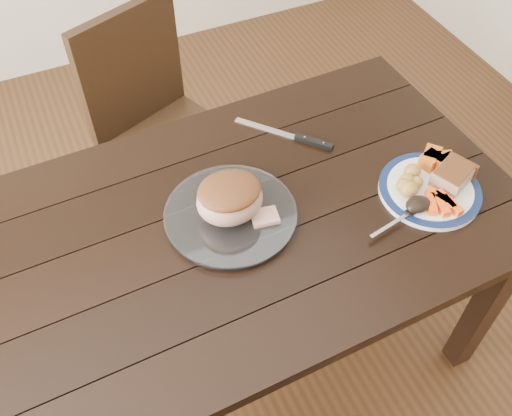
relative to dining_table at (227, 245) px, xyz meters
name	(u,v)px	position (x,y,z in m)	size (l,w,h in m)	color
ground	(234,352)	(0.00, 0.00, -0.66)	(4.00, 4.00, 0.00)	#472B16
dining_table	(227,245)	(0.00, 0.00, 0.00)	(1.63, 0.95, 0.75)	black
chair_far	(157,121)	(0.02, 0.73, -0.13)	(0.55, 0.55, 0.93)	black
dinner_plate	(429,190)	(0.56, -0.13, 0.10)	(0.28, 0.28, 0.02)	white
plate_rim	(430,188)	(0.56, -0.13, 0.11)	(0.28, 0.28, 0.02)	#0E1C46
serving_platter	(231,216)	(0.02, 0.02, 0.10)	(0.35, 0.35, 0.02)	white
pork_slice	(452,176)	(0.62, -0.13, 0.14)	(0.10, 0.08, 0.05)	tan
roasted_potatoes	(409,182)	(0.50, -0.10, 0.13)	(0.10, 0.10, 0.04)	gold
carrot_batons	(441,202)	(0.55, -0.19, 0.12)	(0.09, 0.11, 0.02)	#FF5515
pumpkin_wedges	(438,160)	(0.63, -0.06, 0.13)	(0.10, 0.10, 0.04)	orange
dark_mushroom	(418,204)	(0.48, -0.18, 0.13)	(0.07, 0.05, 0.03)	black
fork	(400,220)	(0.42, -0.19, 0.11)	(0.18, 0.05, 0.00)	silver
roast_joint	(230,200)	(0.02, 0.02, 0.17)	(0.18, 0.15, 0.12)	tan
cut_slice	(265,217)	(0.10, -0.04, 0.12)	(0.07, 0.06, 0.02)	tan
carving_knife	(302,138)	(0.33, 0.21, 0.10)	(0.23, 0.26, 0.01)	silver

